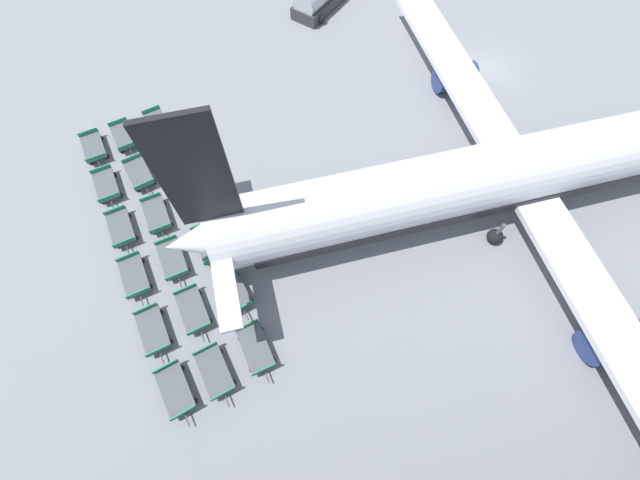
{
  "coord_description": "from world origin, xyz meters",
  "views": [
    {
      "loc": [
        23.91,
        -21.09,
        22.96
      ],
      "look_at": [
        13.66,
        -18.41,
        2.5
      ],
      "focal_mm": 22.0,
      "sensor_mm": 36.0,
      "label": 1
    }
  ],
  "objects_px": {
    "baggage_dolly_row_mid_b_col_d": "(208,244)",
    "baggage_dolly_row_mid_a_col_e": "(193,310)",
    "baggage_dolly_row_mid_a_col_b": "(139,174)",
    "baggage_dolly_row_mid_a_col_c": "(157,215)",
    "baggage_dolly_row_mid_b_col_f": "(256,348)",
    "baggage_dolly_row_near_col_c": "(121,228)",
    "baggage_dolly_row_mid_a_col_d": "(172,259)",
    "baggage_dolly_row_mid_b_col_a": "(158,124)",
    "baggage_dolly_row_mid_a_col_a": "(124,136)",
    "baggage_dolly_row_mid_b_col_b": "(173,159)",
    "baggage_dolly_row_mid_a_col_f": "(215,371)",
    "airplane": "(543,166)",
    "baggage_dolly_row_near_col_b": "(106,185)",
    "baggage_dolly_row_near_col_f": "(175,390)",
    "baggage_dolly_row_mid_b_col_c": "(190,199)",
    "baggage_dolly_row_mid_b_col_e": "(233,291)",
    "baggage_dolly_row_near_col_e": "(153,330)",
    "baggage_dolly_row_near_col_d": "(134,276)",
    "baggage_dolly_row_near_col_a": "(94,147)"
  },
  "relations": [
    {
      "from": "baggage_dolly_row_mid_a_col_e",
      "to": "baggage_dolly_row_mid_a_col_f",
      "type": "relative_size",
      "value": 1.0
    },
    {
      "from": "baggage_dolly_row_mid_a_col_b",
      "to": "baggage_dolly_row_mid_a_col_c",
      "type": "height_order",
      "value": "same"
    },
    {
      "from": "baggage_dolly_row_mid_b_col_a",
      "to": "baggage_dolly_row_near_col_e",
      "type": "bearing_deg",
      "value": -4.84
    },
    {
      "from": "baggage_dolly_row_mid_b_col_e",
      "to": "baggage_dolly_row_mid_b_col_c",
      "type": "bearing_deg",
      "value": -165.58
    },
    {
      "from": "airplane",
      "to": "baggage_dolly_row_mid_a_col_b",
      "type": "height_order",
      "value": "airplane"
    },
    {
      "from": "baggage_dolly_row_mid_a_col_f",
      "to": "baggage_dolly_row_mid_b_col_e",
      "type": "relative_size",
      "value": 1.0
    },
    {
      "from": "baggage_dolly_row_mid_b_col_a",
      "to": "baggage_dolly_row_mid_b_col_b",
      "type": "relative_size",
      "value": 1.0
    },
    {
      "from": "baggage_dolly_row_mid_b_col_d",
      "to": "baggage_dolly_row_mid_a_col_e",
      "type": "bearing_deg",
      "value": -19.11
    },
    {
      "from": "baggage_dolly_row_mid_b_col_f",
      "to": "baggage_dolly_row_near_col_c",
      "type": "bearing_deg",
      "value": -144.09
    },
    {
      "from": "baggage_dolly_row_mid_a_col_a",
      "to": "baggage_dolly_row_mid_a_col_d",
      "type": "distance_m",
      "value": 11.47
    },
    {
      "from": "baggage_dolly_row_near_col_c",
      "to": "baggage_dolly_row_mid_b_col_a",
      "type": "relative_size",
      "value": 1.0
    },
    {
      "from": "airplane",
      "to": "baggage_dolly_row_mid_a_col_c",
      "type": "relative_size",
      "value": 13.6
    },
    {
      "from": "airplane",
      "to": "baggage_dolly_row_mid_a_col_d",
      "type": "height_order",
      "value": "airplane"
    },
    {
      "from": "baggage_dolly_row_near_col_e",
      "to": "baggage_dolly_row_mid_b_col_c",
      "type": "xyz_separation_m",
      "value": [
        -8.57,
        2.99,
        0.0
      ]
    },
    {
      "from": "baggage_dolly_row_mid_a_col_b",
      "to": "baggage_dolly_row_mid_a_col_c",
      "type": "distance_m",
      "value": 3.89
    },
    {
      "from": "baggage_dolly_row_near_col_f",
      "to": "baggage_dolly_row_mid_b_col_c",
      "type": "bearing_deg",
      "value": 170.56
    },
    {
      "from": "baggage_dolly_row_mid_b_col_a",
      "to": "baggage_dolly_row_mid_b_col_d",
      "type": "height_order",
      "value": "same"
    },
    {
      "from": "baggage_dolly_row_near_col_f",
      "to": "baggage_dolly_row_mid_a_col_d",
      "type": "height_order",
      "value": "same"
    },
    {
      "from": "airplane",
      "to": "baggage_dolly_row_near_col_b",
      "type": "xyz_separation_m",
      "value": [
        -7.58,
        -28.18,
        -2.43
      ]
    },
    {
      "from": "baggage_dolly_row_near_col_a",
      "to": "baggage_dolly_row_near_col_f",
      "type": "relative_size",
      "value": 1.0
    },
    {
      "from": "baggage_dolly_row_near_col_c",
      "to": "baggage_dolly_row_mid_b_col_a",
      "type": "bearing_deg",
      "value": 161.0
    },
    {
      "from": "baggage_dolly_row_near_col_d",
      "to": "baggage_dolly_row_mid_a_col_b",
      "type": "distance_m",
      "value": 7.94
    },
    {
      "from": "baggage_dolly_row_mid_a_col_f",
      "to": "baggage_dolly_row_mid_a_col_b",
      "type": "bearing_deg",
      "value": -167.1
    },
    {
      "from": "baggage_dolly_row_near_col_c",
      "to": "baggage_dolly_row_mid_a_col_e",
      "type": "relative_size",
      "value": 1.0
    },
    {
      "from": "baggage_dolly_row_mid_b_col_a",
      "to": "baggage_dolly_row_mid_b_col_d",
      "type": "relative_size",
      "value": 1.0
    },
    {
      "from": "baggage_dolly_row_near_col_f",
      "to": "baggage_dolly_row_mid_b_col_f",
      "type": "height_order",
      "value": "same"
    },
    {
      "from": "baggage_dolly_row_mid_b_col_c",
      "to": "baggage_dolly_row_mid_a_col_d",
      "type": "bearing_deg",
      "value": -19.57
    },
    {
      "from": "baggage_dolly_row_mid_a_col_d",
      "to": "baggage_dolly_row_mid_b_col_e",
      "type": "height_order",
      "value": "same"
    },
    {
      "from": "baggage_dolly_row_mid_a_col_c",
      "to": "baggage_dolly_row_mid_a_col_d",
      "type": "xyz_separation_m",
      "value": [
        3.57,
        0.75,
        0.0
      ]
    },
    {
      "from": "baggage_dolly_row_near_col_b",
      "to": "baggage_dolly_row_near_col_d",
      "type": "xyz_separation_m",
      "value": [
        7.45,
        1.6,
        0.0
      ]
    },
    {
      "from": "baggage_dolly_row_near_col_b",
      "to": "baggage_dolly_row_mid_b_col_a",
      "type": "distance_m",
      "value": 6.25
    },
    {
      "from": "baggage_dolly_row_mid_a_col_d",
      "to": "baggage_dolly_row_mid_a_col_e",
      "type": "relative_size",
      "value": 1.0
    },
    {
      "from": "baggage_dolly_row_mid_a_col_a",
      "to": "baggage_dolly_row_mid_a_col_b",
      "type": "bearing_deg",
      "value": 13.79
    },
    {
      "from": "baggage_dolly_row_mid_b_col_c",
      "to": "baggage_dolly_row_near_col_f",
      "type": "bearing_deg",
      "value": -9.44
    },
    {
      "from": "baggage_dolly_row_mid_a_col_d",
      "to": "baggage_dolly_row_mid_b_col_b",
      "type": "distance_m",
      "value": 8.12
    },
    {
      "from": "baggage_dolly_row_mid_a_col_a",
      "to": "baggage_dolly_row_mid_a_col_f",
      "type": "xyz_separation_m",
      "value": [
        18.63,
        4.33,
        0.0
      ]
    },
    {
      "from": "baggage_dolly_row_mid_a_col_a",
      "to": "baggage_dolly_row_mid_a_col_d",
      "type": "height_order",
      "value": "same"
    },
    {
      "from": "baggage_dolly_row_near_col_d",
      "to": "baggage_dolly_row_mid_a_col_f",
      "type": "bearing_deg",
      "value": 30.43
    },
    {
      "from": "baggage_dolly_row_mid_a_col_f",
      "to": "baggage_dolly_row_mid_b_col_b",
      "type": "height_order",
      "value": "same"
    },
    {
      "from": "baggage_dolly_row_near_col_b",
      "to": "baggage_dolly_row_mid_a_col_c",
      "type": "relative_size",
      "value": 1.0
    },
    {
      "from": "baggage_dolly_row_mid_b_col_a",
      "to": "baggage_dolly_row_mid_a_col_a",
      "type": "bearing_deg",
      "value": -76.06
    },
    {
      "from": "baggage_dolly_row_near_col_c",
      "to": "baggage_dolly_row_mid_a_col_f",
      "type": "distance_m",
      "value": 11.62
    },
    {
      "from": "baggage_dolly_row_near_col_f",
      "to": "baggage_dolly_row_mid_b_col_c",
      "type": "distance_m",
      "value": 12.33
    },
    {
      "from": "baggage_dolly_row_mid_a_col_f",
      "to": "baggage_dolly_row_mid_a_col_e",
      "type": "bearing_deg",
      "value": -168.34
    },
    {
      "from": "baggage_dolly_row_mid_a_col_d",
      "to": "baggage_dolly_row_mid_b_col_e",
      "type": "distance_m",
      "value": 4.58
    },
    {
      "from": "airplane",
      "to": "baggage_dolly_row_near_col_b",
      "type": "height_order",
      "value": "airplane"
    },
    {
      "from": "baggage_dolly_row_mid_a_col_c",
      "to": "baggage_dolly_row_mid_b_col_f",
      "type": "relative_size",
      "value": 1.0
    },
    {
      "from": "baggage_dolly_row_mid_b_col_a",
      "to": "baggage_dolly_row_mid_b_col_b",
      "type": "height_order",
      "value": "same"
    },
    {
      "from": "baggage_dolly_row_near_col_c",
      "to": "baggage_dolly_row_mid_b_col_d",
      "type": "bearing_deg",
      "value": 64.26
    },
    {
      "from": "baggage_dolly_row_mid_b_col_f",
      "to": "baggage_dolly_row_mid_a_col_a",
      "type": "bearing_deg",
      "value": -159.4
    }
  ]
}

